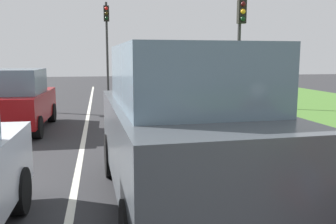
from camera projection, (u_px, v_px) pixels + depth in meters
name	position (u px, v px, depth m)	size (l,w,h in m)	color
ground_plane	(110.00, 131.00, 10.54)	(60.00, 60.00, 0.00)	#2D2D30
lane_line_center	(85.00, 131.00, 10.41)	(0.12, 32.00, 0.01)	silver
lane_line_right_edge	(228.00, 126.00, 11.20)	(0.12, 32.00, 0.01)	silver
curb_right	(243.00, 124.00, 11.29)	(0.24, 48.00, 0.12)	#9E9B93
car_suv_ahead	(181.00, 127.00, 5.04)	(2.10, 4.57, 2.28)	#474C51
car_hatchback_far	(17.00, 100.00, 10.44)	(1.80, 3.74, 1.78)	maroon
traffic_light_near_right	(240.00, 32.00, 14.49)	(0.32, 0.50, 4.56)	#2D2D2D
traffic_light_far_median	(107.00, 32.00, 21.65)	(0.32, 0.50, 5.33)	#2D2D2D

